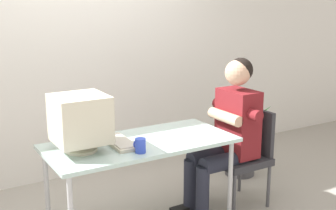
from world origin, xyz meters
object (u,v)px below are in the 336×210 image
at_px(keyboard, 120,142).
at_px(office_chair, 244,152).
at_px(crt_monitor, 81,119).
at_px(person_seated, 228,129).
at_px(desk_mug, 140,145).
at_px(potted_plant, 241,144).
at_px(desk, 141,149).

distance_m(keyboard, office_chair, 1.20).
bearing_deg(crt_monitor, person_seated, -1.95).
height_order(keyboard, desk_mug, desk_mug).
xyz_separation_m(crt_monitor, keyboard, (0.29, 0.00, -0.21)).
bearing_deg(potted_plant, office_chair, -128.46).
distance_m(desk, crt_monitor, 0.54).
bearing_deg(potted_plant, person_seated, -139.22).
bearing_deg(office_chair, desk, 178.58).
relative_size(keyboard, person_seated, 0.32).
height_order(office_chair, potted_plant, office_chair).
relative_size(office_chair, desk_mug, 8.24).
xyz_separation_m(crt_monitor, person_seated, (1.27, -0.04, -0.25)).
distance_m(keyboard, person_seated, 0.98).
distance_m(desk, person_seated, 0.82).
distance_m(person_seated, potted_plant, 0.87).
distance_m(potted_plant, desk_mug, 1.74).
bearing_deg(crt_monitor, office_chair, -1.70).
bearing_deg(keyboard, potted_plant, 16.43).
distance_m(office_chair, person_seated, 0.30).
relative_size(keyboard, potted_plant, 0.50).
bearing_deg(keyboard, crt_monitor, -179.32).
bearing_deg(office_chair, person_seated, 180.00).
distance_m(crt_monitor, office_chair, 1.53).
relative_size(potted_plant, desk_mug, 8.18).
bearing_deg(desk_mug, potted_plant, 24.77).
relative_size(keyboard, desk_mug, 4.08).
xyz_separation_m(potted_plant, desk_mug, (-1.52, -0.70, 0.45)).
bearing_deg(desk, office_chair, -1.42).
xyz_separation_m(person_seated, desk_mug, (-0.93, -0.19, 0.07)).
distance_m(desk, desk_mug, 0.27).
xyz_separation_m(keyboard, person_seated, (0.98, -0.05, -0.04)).
xyz_separation_m(keyboard, office_chair, (1.16, -0.05, -0.27)).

